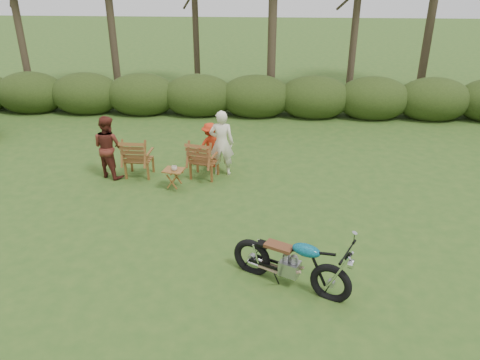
# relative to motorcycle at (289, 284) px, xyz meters

# --- Properties ---
(ground) EXTENTS (80.00, 80.00, 0.00)m
(ground) POSITION_rel_motorcycle_xyz_m (-0.85, 0.46, 0.00)
(ground) COLOR #2A4C19
(ground) RESTS_ON ground
(motorcycle) EXTENTS (2.12, 1.56, 1.14)m
(motorcycle) POSITION_rel_motorcycle_xyz_m (0.00, 0.00, 0.00)
(motorcycle) COLOR #0D8DAD
(motorcycle) RESTS_ON ground
(lawn_chair_right) EXTENTS (0.83, 0.83, 1.01)m
(lawn_chair_right) POSITION_rel_motorcycle_xyz_m (-1.96, 4.15, 0.00)
(lawn_chair_right) COLOR brown
(lawn_chair_right) RESTS_ON ground
(lawn_chair_left) EXTENTS (0.74, 0.74, 1.04)m
(lawn_chair_left) POSITION_rel_motorcycle_xyz_m (-3.59, 4.15, 0.00)
(lawn_chair_left) COLOR brown
(lawn_chair_left) RESTS_ON ground
(side_table) EXTENTS (0.54, 0.48, 0.49)m
(side_table) POSITION_rel_motorcycle_xyz_m (-2.59, 3.46, 0.24)
(side_table) COLOR brown
(side_table) RESTS_ON ground
(cup) EXTENTS (0.17, 0.17, 0.11)m
(cup) POSITION_rel_motorcycle_xyz_m (-2.56, 3.42, 0.54)
(cup) COLOR beige
(cup) RESTS_ON side_table
(adult_a) EXTENTS (0.60, 0.40, 1.66)m
(adult_a) POSITION_rel_motorcycle_xyz_m (-1.54, 4.38, 0.00)
(adult_a) COLOR beige
(adult_a) RESTS_ON ground
(adult_b) EXTENTS (0.94, 0.87, 1.56)m
(adult_b) POSITION_rel_motorcycle_xyz_m (-4.30, 4.07, 0.00)
(adult_b) COLOR #5B221A
(adult_b) RESTS_ON ground
(child) EXTENTS (0.89, 0.75, 1.19)m
(child) POSITION_rel_motorcycle_xyz_m (-1.89, 4.81, 0.00)
(child) COLOR red
(child) RESTS_ON ground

